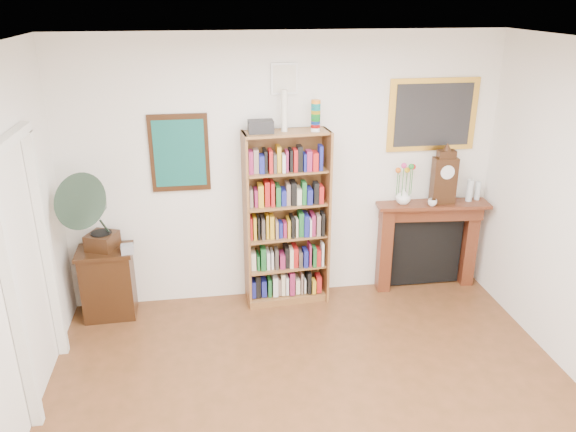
{
  "coord_description": "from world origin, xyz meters",
  "views": [
    {
      "loc": [
        -0.8,
        -3.0,
        3.13
      ],
      "look_at": [
        -0.1,
        1.6,
        1.27
      ],
      "focal_mm": 35.0,
      "sensor_mm": 36.0,
      "label": 1
    }
  ],
  "objects_px": {
    "bottle_right": "(478,191)",
    "mantel_clock": "(444,178)",
    "bookshelf": "(286,210)",
    "cd_stack": "(127,249)",
    "bottle_left": "(470,190)",
    "teacup": "(432,202)",
    "fireplace": "(427,237)",
    "flower_vase": "(403,196)",
    "side_cabinet": "(108,283)",
    "gramophone": "(95,208)"
  },
  "relations": [
    {
      "from": "bottle_right",
      "to": "bottle_left",
      "type": "bearing_deg",
      "value": -165.15
    },
    {
      "from": "cd_stack",
      "to": "mantel_clock",
      "type": "bearing_deg",
      "value": 2.87
    },
    {
      "from": "gramophone",
      "to": "bottle_left",
      "type": "xyz_separation_m",
      "value": [
        3.86,
        0.19,
        -0.09
      ]
    },
    {
      "from": "bookshelf",
      "to": "bottle_left",
      "type": "relative_size",
      "value": 8.95
    },
    {
      "from": "side_cabinet",
      "to": "bottle_right",
      "type": "relative_size",
      "value": 3.71
    },
    {
      "from": "fireplace",
      "to": "gramophone",
      "type": "height_order",
      "value": "gramophone"
    },
    {
      "from": "side_cabinet",
      "to": "mantel_clock",
      "type": "relative_size",
      "value": 1.28
    },
    {
      "from": "teacup",
      "to": "bottle_right",
      "type": "xyz_separation_m",
      "value": [
        0.56,
        0.12,
        0.06
      ]
    },
    {
      "from": "fireplace",
      "to": "bottle_right",
      "type": "distance_m",
      "value": 0.74
    },
    {
      "from": "bottle_right",
      "to": "mantel_clock",
      "type": "bearing_deg",
      "value": -174.07
    },
    {
      "from": "fireplace",
      "to": "cd_stack",
      "type": "distance_m",
      "value": 3.22
    },
    {
      "from": "bookshelf",
      "to": "fireplace",
      "type": "bearing_deg",
      "value": -1.92
    },
    {
      "from": "side_cabinet",
      "to": "mantel_clock",
      "type": "height_order",
      "value": "mantel_clock"
    },
    {
      "from": "bookshelf",
      "to": "side_cabinet",
      "type": "xyz_separation_m",
      "value": [
        -1.85,
        -0.04,
        -0.67
      ]
    },
    {
      "from": "bookshelf",
      "to": "mantel_clock",
      "type": "height_order",
      "value": "bookshelf"
    },
    {
      "from": "bookshelf",
      "to": "cd_stack",
      "type": "bearing_deg",
      "value": -179.59
    },
    {
      "from": "cd_stack",
      "to": "flower_vase",
      "type": "height_order",
      "value": "flower_vase"
    },
    {
      "from": "fireplace",
      "to": "flower_vase",
      "type": "bearing_deg",
      "value": -170.3
    },
    {
      "from": "side_cabinet",
      "to": "flower_vase",
      "type": "xyz_separation_m",
      "value": [
        3.12,
        0.1,
        0.74
      ]
    },
    {
      "from": "fireplace",
      "to": "bottle_left",
      "type": "relative_size",
      "value": 5.13
    },
    {
      "from": "cd_stack",
      "to": "teacup",
      "type": "bearing_deg",
      "value": 1.7
    },
    {
      "from": "side_cabinet",
      "to": "cd_stack",
      "type": "xyz_separation_m",
      "value": [
        0.24,
        -0.1,
        0.41
      ]
    },
    {
      "from": "bottle_left",
      "to": "gramophone",
      "type": "bearing_deg",
      "value": -177.21
    },
    {
      "from": "bookshelf",
      "to": "side_cabinet",
      "type": "height_order",
      "value": "bookshelf"
    },
    {
      "from": "gramophone",
      "to": "teacup",
      "type": "distance_m",
      "value": 3.42
    },
    {
      "from": "bookshelf",
      "to": "bottle_right",
      "type": "height_order",
      "value": "bookshelf"
    },
    {
      "from": "gramophone",
      "to": "flower_vase",
      "type": "xyz_separation_m",
      "value": [
        3.13,
        0.21,
        -0.13
      ]
    },
    {
      "from": "bookshelf",
      "to": "bottle_left",
      "type": "bearing_deg",
      "value": -3.95
    },
    {
      "from": "side_cabinet",
      "to": "flower_vase",
      "type": "distance_m",
      "value": 3.2
    },
    {
      "from": "teacup",
      "to": "cd_stack",
      "type": "bearing_deg",
      "value": -178.3
    },
    {
      "from": "cd_stack",
      "to": "teacup",
      "type": "height_order",
      "value": "teacup"
    },
    {
      "from": "fireplace",
      "to": "bottle_left",
      "type": "distance_m",
      "value": 0.68
    },
    {
      "from": "gramophone",
      "to": "flower_vase",
      "type": "height_order",
      "value": "gramophone"
    },
    {
      "from": "bookshelf",
      "to": "mantel_clock",
      "type": "bearing_deg",
      "value": -4.31
    },
    {
      "from": "gramophone",
      "to": "bottle_left",
      "type": "bearing_deg",
      "value": 25.16
    },
    {
      "from": "bottle_left",
      "to": "bookshelf",
      "type": "bearing_deg",
      "value": -179.08
    },
    {
      "from": "gramophone",
      "to": "bottle_right",
      "type": "relative_size",
      "value": 4.35
    },
    {
      "from": "teacup",
      "to": "gramophone",
      "type": "bearing_deg",
      "value": -178.3
    },
    {
      "from": "bottle_left",
      "to": "bottle_right",
      "type": "xyz_separation_m",
      "value": [
        0.11,
        0.03,
        -0.02
      ]
    },
    {
      "from": "gramophone",
      "to": "bottle_left",
      "type": "distance_m",
      "value": 3.87
    },
    {
      "from": "fireplace",
      "to": "gramophone",
      "type": "bearing_deg",
      "value": -171.13
    },
    {
      "from": "side_cabinet",
      "to": "gramophone",
      "type": "distance_m",
      "value": 0.87
    },
    {
      "from": "fireplace",
      "to": "gramophone",
      "type": "xyz_separation_m",
      "value": [
        -3.46,
        -0.24,
        0.64
      ]
    },
    {
      "from": "side_cabinet",
      "to": "bottle_right",
      "type": "height_order",
      "value": "bottle_right"
    },
    {
      "from": "fireplace",
      "to": "cd_stack",
      "type": "bearing_deg",
      "value": -170.95
    },
    {
      "from": "side_cabinet",
      "to": "bottle_left",
      "type": "distance_m",
      "value": 3.93
    },
    {
      "from": "gramophone",
      "to": "cd_stack",
      "type": "relative_size",
      "value": 7.25
    },
    {
      "from": "mantel_clock",
      "to": "flower_vase",
      "type": "xyz_separation_m",
      "value": [
        -0.42,
        0.04,
        -0.2
      ]
    },
    {
      "from": "fireplace",
      "to": "cd_stack",
      "type": "xyz_separation_m",
      "value": [
        -3.2,
        -0.23,
        0.19
      ]
    },
    {
      "from": "mantel_clock",
      "to": "flower_vase",
      "type": "relative_size",
      "value": 3.42
    }
  ]
}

